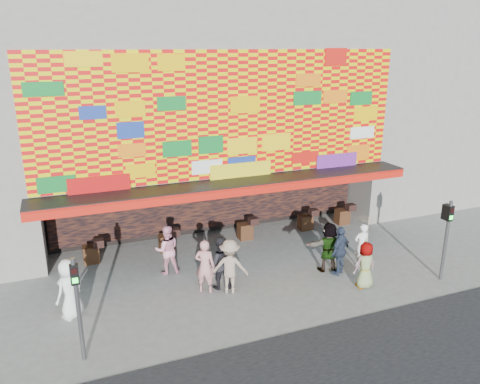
{
  "coord_description": "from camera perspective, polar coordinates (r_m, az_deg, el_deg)",
  "views": [
    {
      "loc": [
        -6.22,
        -13.04,
        8.11
      ],
      "look_at": [
        -0.27,
        2.0,
        3.05
      ],
      "focal_mm": 35.0,
      "sensor_mm": 36.0,
      "label": 1
    }
  ],
  "objects": [
    {
      "name": "ground",
      "position": [
        16.57,
        3.49,
        -11.98
      ],
      "size": [
        90.0,
        90.0,
        0.0
      ],
      "primitive_type": "plane",
      "color": "slate",
      "rests_on": "ground"
    },
    {
      "name": "shop_building",
      "position": [
        22.3,
        -5.27,
        9.87
      ],
      "size": [
        15.2,
        9.4,
        10.0
      ],
      "color": "gray",
      "rests_on": "ground"
    },
    {
      "name": "neighbor_right",
      "position": [
        28.58,
        21.26,
        11.98
      ],
      "size": [
        11.0,
        8.0,
        12.0
      ],
      "primitive_type": "cube",
      "color": "gray",
      "rests_on": "ground"
    },
    {
      "name": "signal_left",
      "position": [
        13.12,
        -19.23,
        -12.14
      ],
      "size": [
        0.22,
        0.2,
        3.0
      ],
      "color": "#59595B",
      "rests_on": "ground"
    },
    {
      "name": "signal_right",
      "position": [
        18.07,
        23.92,
        -4.44
      ],
      "size": [
        0.22,
        0.2,
        3.0
      ],
      "color": "#59595B",
      "rests_on": "ground"
    },
    {
      "name": "ped_a",
      "position": [
        15.59,
        -20.05,
        -11.05
      ],
      "size": [
        1.12,
        1.09,
        1.94
      ],
      "primitive_type": "imported",
      "rotation": [
        0.0,
        0.0,
        3.86
      ],
      "color": "white",
      "rests_on": "ground"
    },
    {
      "name": "ped_b",
      "position": [
        16.14,
        -4.3,
        -9.01
      ],
      "size": [
        0.83,
        0.75,
        1.91
      ],
      "primitive_type": "imported",
      "rotation": [
        0.0,
        0.0,
        2.61
      ],
      "color": "tan",
      "rests_on": "ground"
    },
    {
      "name": "ped_c",
      "position": [
        16.37,
        -2.5,
        -8.59
      ],
      "size": [
        1.04,
        0.87,
        1.9
      ],
      "primitive_type": "imported",
      "rotation": [
        0.0,
        0.0,
        2.96
      ],
      "color": "black",
      "rests_on": "ground"
    },
    {
      "name": "ped_d",
      "position": [
        16.08,
        -1.25,
        -9.06
      ],
      "size": [
        1.42,
        1.15,
        1.92
      ],
      "primitive_type": "imported",
      "rotation": [
        0.0,
        0.0,
        2.72
      ],
      "color": "gray",
      "rests_on": "ground"
    },
    {
      "name": "ped_e",
      "position": [
        17.67,
        12.1,
        -6.99
      ],
      "size": [
        1.19,
        0.92,
        1.88
      ],
      "primitive_type": "imported",
      "rotation": [
        0.0,
        0.0,
        3.63
      ],
      "color": "#2B364C",
      "rests_on": "ground"
    },
    {
      "name": "ped_f",
      "position": [
        17.86,
        10.76,
        -6.58
      ],
      "size": [
        1.85,
        0.89,
        1.91
      ],
      "primitive_type": "imported",
      "rotation": [
        0.0,
        0.0,
        2.95
      ],
      "color": "gray",
      "rests_on": "ground"
    },
    {
      "name": "ped_g",
      "position": [
        17.0,
        15.02,
        -8.6
      ],
      "size": [
        0.84,
        0.56,
        1.68
      ],
      "primitive_type": "imported",
      "rotation": [
        0.0,
        0.0,
        3.17
      ],
      "color": "gray",
      "rests_on": "ground"
    },
    {
      "name": "ped_h",
      "position": [
        18.53,
        14.61,
        -6.28
      ],
      "size": [
        0.66,
        0.47,
        1.71
      ],
      "primitive_type": "imported",
      "rotation": [
        0.0,
        0.0,
        3.04
      ],
      "color": "white",
      "rests_on": "ground"
    },
    {
      "name": "ped_i",
      "position": [
        17.57,
        -8.9,
        -6.96
      ],
      "size": [
        0.97,
        0.79,
        1.87
      ],
      "primitive_type": "imported",
      "rotation": [
        0.0,
        0.0,
        3.05
      ],
      "color": "#F59FB7",
      "rests_on": "ground"
    },
    {
      "name": "parasol",
      "position": [
        16.47,
        15.38,
        -4.42
      ],
      "size": [
        1.06,
        1.08,
        1.9
      ],
      "color": "beige",
      "rests_on": "ground"
    }
  ]
}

